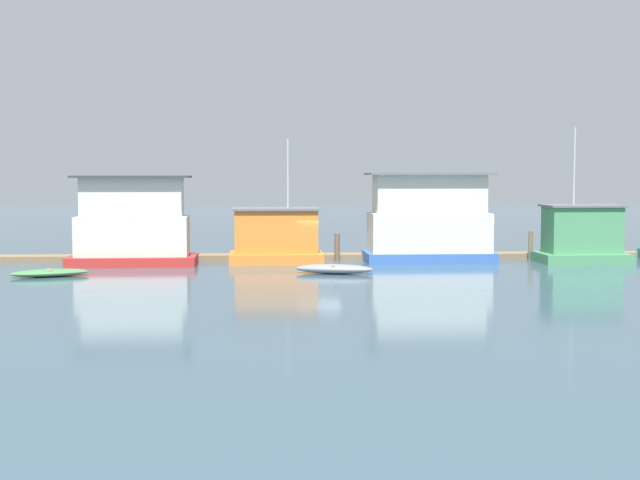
{
  "coord_description": "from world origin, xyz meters",
  "views": [
    {
      "loc": [
        -3.48,
        -50.67,
        5.03
      ],
      "look_at": [
        0.0,
        -1.0,
        1.4
      ],
      "focal_mm": 50.0,
      "sensor_mm": 36.0,
      "label": 1
    }
  ],
  "objects_px": {
    "houseboat_blue": "(429,221)",
    "mooring_post_near_left": "(337,247)",
    "houseboat_green": "(582,236)",
    "dinghy_grey": "(334,269)",
    "houseboat_orange": "(276,237)",
    "mooring_post_far_left": "(531,245)",
    "houseboat_red": "(133,226)",
    "dinghy_green": "(50,273)"
  },
  "relations": [
    {
      "from": "houseboat_blue",
      "to": "houseboat_red",
      "type": "bearing_deg",
      "value": -176.89
    },
    {
      "from": "houseboat_blue",
      "to": "dinghy_green",
      "type": "height_order",
      "value": "houseboat_blue"
    },
    {
      "from": "houseboat_orange",
      "to": "mooring_post_far_left",
      "type": "height_order",
      "value": "houseboat_orange"
    },
    {
      "from": "dinghy_grey",
      "to": "mooring_post_far_left",
      "type": "bearing_deg",
      "value": 29.62
    },
    {
      "from": "houseboat_red",
      "to": "mooring_post_near_left",
      "type": "relative_size",
      "value": 4.42
    },
    {
      "from": "mooring_post_near_left",
      "to": "houseboat_red",
      "type": "bearing_deg",
      "value": -170.66
    },
    {
      "from": "houseboat_blue",
      "to": "mooring_post_near_left",
      "type": "relative_size",
      "value": 4.65
    },
    {
      "from": "dinghy_green",
      "to": "dinghy_grey",
      "type": "height_order",
      "value": "dinghy_grey"
    },
    {
      "from": "dinghy_grey",
      "to": "mooring_post_far_left",
      "type": "xyz_separation_m",
      "value": [
        12.44,
        7.07,
        0.6
      ]
    },
    {
      "from": "mooring_post_far_left",
      "to": "houseboat_green",
      "type": "bearing_deg",
      "value": -41.42
    },
    {
      "from": "dinghy_grey",
      "to": "houseboat_green",
      "type": "bearing_deg",
      "value": 18.63
    },
    {
      "from": "houseboat_orange",
      "to": "dinghy_grey",
      "type": "height_order",
      "value": "houseboat_orange"
    },
    {
      "from": "houseboat_orange",
      "to": "dinghy_grey",
      "type": "xyz_separation_m",
      "value": [
        2.85,
        -5.92,
        -1.26
      ]
    },
    {
      "from": "dinghy_grey",
      "to": "mooring_post_near_left",
      "type": "bearing_deg",
      "value": 83.7
    },
    {
      "from": "dinghy_grey",
      "to": "mooring_post_far_left",
      "type": "height_order",
      "value": "mooring_post_far_left"
    },
    {
      "from": "dinghy_green",
      "to": "mooring_post_near_left",
      "type": "xyz_separation_m",
      "value": [
        15.02,
        7.4,
        0.61
      ]
    },
    {
      "from": "houseboat_blue",
      "to": "dinghy_green",
      "type": "relative_size",
      "value": 1.86
    },
    {
      "from": "houseboat_orange",
      "to": "mooring_post_far_left",
      "type": "relative_size",
      "value": 4.23
    },
    {
      "from": "houseboat_green",
      "to": "dinghy_green",
      "type": "xyz_separation_m",
      "value": [
        -29.04,
        -5.31,
        -1.34
      ]
    },
    {
      "from": "mooring_post_far_left",
      "to": "houseboat_red",
      "type": "bearing_deg",
      "value": -175.3
    },
    {
      "from": "dinghy_green",
      "to": "houseboat_green",
      "type": "bearing_deg",
      "value": 10.37
    },
    {
      "from": "dinghy_green",
      "to": "houseboat_blue",
      "type": "bearing_deg",
      "value": 17.51
    },
    {
      "from": "dinghy_grey",
      "to": "dinghy_green",
      "type": "bearing_deg",
      "value": -178.69
    },
    {
      "from": "houseboat_orange",
      "to": "houseboat_green",
      "type": "height_order",
      "value": "houseboat_green"
    },
    {
      "from": "houseboat_red",
      "to": "mooring_post_far_left",
      "type": "xyz_separation_m",
      "value": [
        23.32,
        1.92,
        -1.34
      ]
    },
    {
      "from": "houseboat_red",
      "to": "houseboat_green",
      "type": "relative_size",
      "value": 0.91
    },
    {
      "from": "houseboat_blue",
      "to": "mooring_post_near_left",
      "type": "bearing_deg",
      "value": 169.28
    },
    {
      "from": "houseboat_blue",
      "to": "dinghy_grey",
      "type": "relative_size",
      "value": 1.78
    },
    {
      "from": "houseboat_red",
      "to": "houseboat_orange",
      "type": "relative_size",
      "value": 1.0
    },
    {
      "from": "houseboat_red",
      "to": "dinghy_green",
      "type": "bearing_deg",
      "value": -121.45
    },
    {
      "from": "houseboat_green",
      "to": "dinghy_green",
      "type": "bearing_deg",
      "value": -169.63
    },
    {
      "from": "houseboat_red",
      "to": "houseboat_green",
      "type": "distance_m",
      "value": 25.69
    },
    {
      "from": "houseboat_red",
      "to": "dinghy_green",
      "type": "height_order",
      "value": "houseboat_red"
    },
    {
      "from": "houseboat_green",
      "to": "dinghy_grey",
      "type": "bearing_deg",
      "value": -161.37
    },
    {
      "from": "houseboat_orange",
      "to": "mooring_post_far_left",
      "type": "distance_m",
      "value": 15.35
    },
    {
      "from": "mooring_post_far_left",
      "to": "houseboat_blue",
      "type": "bearing_deg",
      "value": -171.12
    },
    {
      "from": "houseboat_blue",
      "to": "mooring_post_far_left",
      "type": "relative_size",
      "value": 4.42
    },
    {
      "from": "mooring_post_near_left",
      "to": "houseboat_blue",
      "type": "bearing_deg",
      "value": -10.72
    },
    {
      "from": "mooring_post_far_left",
      "to": "dinghy_grey",
      "type": "bearing_deg",
      "value": -150.38
    },
    {
      "from": "mooring_post_near_left",
      "to": "dinghy_grey",
      "type": "bearing_deg",
      "value": -96.3
    },
    {
      "from": "houseboat_blue",
      "to": "dinghy_green",
      "type": "distance_m",
      "value": 21.38
    },
    {
      "from": "mooring_post_near_left",
      "to": "dinghy_green",
      "type": "bearing_deg",
      "value": -153.78
    }
  ]
}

